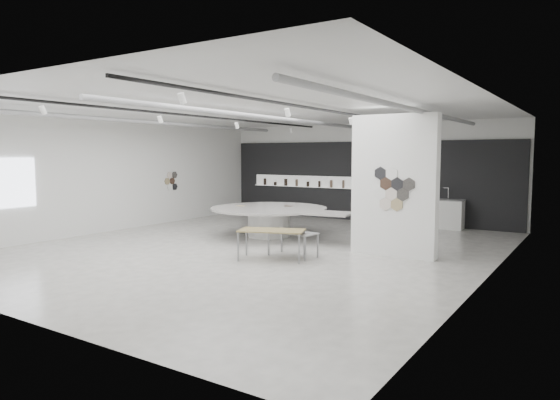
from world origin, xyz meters
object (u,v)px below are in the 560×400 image
Objects in this scene: display_island at (271,218)px; sample_table_stone at (293,234)px; sample_table_wood at (272,232)px; kitchen_counter at (437,213)px; partition_column at (394,186)px.

display_island is 3.94× the size of sample_table_stone.
sample_table_wood is at bearing -63.16° from display_island.
sample_table_wood is 7.86m from kitchen_counter.
kitchen_counter reaches higher than sample_table_stone.
kitchen_counter is at bearing 75.98° from sample_table_wood.
display_island is 3.48m from sample_table_wood.
sample_table_wood is at bearing -111.48° from sample_table_stone.
sample_table_wood is 1.38× the size of sample_table_stone.
sample_table_wood is (1.97, -2.87, 0.08)m from display_island.
sample_table_stone is at bearing -53.30° from display_island.
display_island is 3.16m from sample_table_stone.
kitchen_counter is (-0.43, 5.53, -1.28)m from partition_column.
display_island is 6.14m from kitchen_counter.
sample_table_stone is (0.24, 0.61, -0.11)m from sample_table_wood.
sample_table_stone is 7.21m from kitchen_counter.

